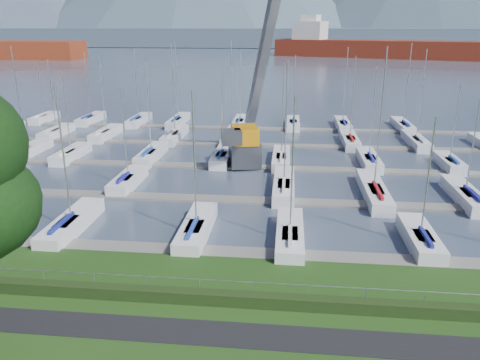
# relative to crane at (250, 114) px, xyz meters

# --- Properties ---
(path) EXTENTS (160.00, 2.00, 0.04)m
(path) POSITION_rel_crane_xyz_m (0.53, -30.58, -5.32)
(path) COLOR black
(path) RESTS_ON grass
(water) EXTENTS (800.00, 540.00, 0.20)m
(water) POSITION_rel_crane_xyz_m (0.53, 232.42, -5.73)
(water) COLOR #455166
(hedge) EXTENTS (80.00, 0.70, 0.70)m
(hedge) POSITION_rel_crane_xyz_m (0.53, -27.98, -4.98)
(hedge) COLOR #1F3212
(hedge) RESTS_ON grass
(fence) EXTENTS (80.00, 0.04, 0.04)m
(fence) POSITION_rel_crane_xyz_m (0.53, -27.58, -4.13)
(fence) COLOR #919599
(fence) RESTS_ON grass
(foothill) EXTENTS (900.00, 80.00, 12.00)m
(foothill) POSITION_rel_crane_xyz_m (0.53, 302.42, 0.67)
(foothill) COLOR #475768
(foothill) RESTS_ON water
(docks) EXTENTS (90.00, 41.60, 0.25)m
(docks) POSITION_rel_crane_xyz_m (0.53, -1.58, -5.55)
(docks) COLOR slate
(docks) RESTS_ON water
(crane) EXTENTS (6.95, 13.14, 22.35)m
(crane) POSITION_rel_crane_xyz_m (0.00, 0.00, 0.00)
(crane) COLOR #4E5055
(crane) RESTS_ON water
(cargo_ship_mid) EXTENTS (100.75, 51.84, 21.50)m
(cargo_ship_mid) POSITION_rel_crane_xyz_m (42.35, 183.22, -1.80)
(cargo_ship_mid) COLOR maroon
(cargo_ship_mid) RESTS_ON water
(sailboat_fleet) EXTENTS (74.13, 49.43, 13.47)m
(sailboat_fleet) POSITION_rel_crane_xyz_m (-0.70, 2.25, 0.11)
(sailboat_fleet) COLOR silver
(sailboat_fleet) RESTS_ON water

